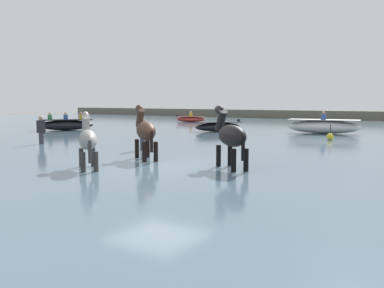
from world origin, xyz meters
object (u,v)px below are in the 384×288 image
(horse_lead_black, at_px, (231,137))
(boat_distant_east, at_px, (191,119))
(person_wading_mid, at_px, (41,133))
(boat_far_offshore, at_px, (66,125))
(boat_distant_west, at_px, (323,126))
(boat_near_port, at_px, (218,127))
(channel_buoy, at_px, (330,136))
(horse_flank_dark_bay, at_px, (145,132))
(person_wading_close, at_px, (143,138))
(horse_trailing_grey, at_px, (88,141))

(horse_lead_black, xyz_separation_m, boat_distant_east, (-15.03, 20.89, -0.61))
(person_wading_mid, bearing_deg, boat_far_offshore, 132.81)
(boat_far_offshore, bearing_deg, boat_distant_west, 23.08)
(boat_near_port, xyz_separation_m, channel_buoy, (7.31, -2.11, -0.12))
(boat_distant_east, bearing_deg, boat_far_offshore, -93.91)
(horse_flank_dark_bay, bearing_deg, boat_distant_west, 83.30)
(boat_near_port, relative_size, person_wading_mid, 1.84)
(boat_far_offshore, xyz_separation_m, person_wading_close, (11.00, -5.72, 0.11))
(channel_buoy, bearing_deg, boat_distant_west, 110.44)
(horse_lead_black, xyz_separation_m, boat_far_offshore, (-15.92, 7.87, -0.50))
(boat_distant_west, relative_size, person_wading_close, 2.59)
(boat_distant_east, height_order, person_wading_mid, person_wading_mid)
(person_wading_mid, distance_m, channel_buoy, 13.18)
(horse_lead_black, height_order, boat_far_offshore, horse_lead_black)
(boat_far_offshore, height_order, person_wading_close, person_wading_close)
(boat_near_port, relative_size, boat_distant_east, 1.11)
(boat_far_offshore, bearing_deg, horse_flank_dark_bay, -31.17)
(boat_distant_east, distance_m, person_wading_close, 21.29)
(boat_far_offshore, bearing_deg, person_wading_mid, -47.19)
(boat_distant_west, bearing_deg, boat_near_port, -163.05)
(boat_distant_east, bearing_deg, person_wading_mid, -75.40)
(boat_distant_west, height_order, channel_buoy, boat_distant_west)
(horse_flank_dark_bay, distance_m, boat_far_offshore, 14.96)
(horse_lead_black, distance_m, boat_distant_west, 14.10)
(horse_lead_black, bearing_deg, person_wading_mid, 171.80)
(person_wading_mid, bearing_deg, channel_buoy, 41.21)
(boat_distant_west, height_order, boat_distant_east, boat_distant_west)
(person_wading_close, relative_size, person_wading_mid, 1.00)
(horse_trailing_grey, relative_size, person_wading_close, 1.20)
(horse_lead_black, bearing_deg, boat_distant_west, 96.09)
(boat_near_port, relative_size, channel_buoy, 4.03)
(horse_lead_black, height_order, horse_flank_dark_bay, horse_flank_dark_bay)
(horse_lead_black, distance_m, channel_buoy, 10.14)
(horse_trailing_grey, xyz_separation_m, person_wading_close, (-1.70, 4.37, -0.29))
(boat_distant_east, height_order, channel_buoy, boat_distant_east)
(boat_far_offshore, distance_m, channel_buoy, 16.03)
(person_wading_mid, bearing_deg, boat_near_port, 76.41)
(horse_lead_black, xyz_separation_m, horse_flank_dark_bay, (-3.13, 0.13, 0.00))
(boat_distant_east, bearing_deg, boat_near_port, -48.45)
(horse_flank_dark_bay, bearing_deg, boat_far_offshore, 148.83)
(horse_trailing_grey, bearing_deg, person_wading_close, 111.21)
(horse_trailing_grey, bearing_deg, horse_lead_black, 34.57)
(horse_lead_black, xyz_separation_m, person_wading_close, (-4.92, 2.15, -0.39))
(horse_lead_black, relative_size, boat_far_offshore, 0.64)
(horse_trailing_grey, distance_m, horse_flank_dark_bay, 2.35)
(boat_distant_west, distance_m, person_wading_mid, 15.16)
(horse_lead_black, distance_m, horse_trailing_grey, 3.91)
(channel_buoy, bearing_deg, boat_near_port, 163.90)
(boat_far_offshore, height_order, person_wading_mid, person_wading_mid)
(horse_lead_black, relative_size, horse_trailing_grey, 1.09)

